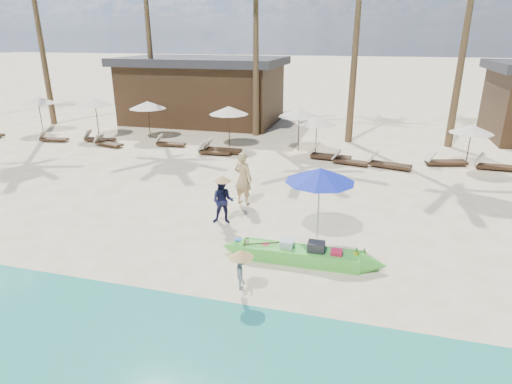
# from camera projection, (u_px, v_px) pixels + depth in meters

# --- Properties ---
(ground) EXTENTS (240.00, 240.00, 0.00)m
(ground) POSITION_uv_depth(u_px,v_px,m) (237.00, 249.00, 12.08)
(ground) COLOR beige
(ground) RESTS_ON ground
(wet_sand_strip) EXTENTS (240.00, 4.50, 0.01)m
(wet_sand_strip) POSITION_uv_depth(u_px,v_px,m) (151.00, 377.00, 7.56)
(wet_sand_strip) COLOR tan
(wet_sand_strip) RESTS_ON ground
(green_canoe) EXTENTS (4.95, 0.71, 0.63)m
(green_canoe) POSITION_uv_depth(u_px,v_px,m) (301.00, 255.00, 11.34)
(green_canoe) COLOR green
(green_canoe) RESTS_ON ground
(tourist) EXTENTS (0.79, 0.62, 1.90)m
(tourist) POSITION_uv_depth(u_px,v_px,m) (243.00, 179.00, 15.00)
(tourist) COLOR tan
(tourist) RESTS_ON ground
(vendor_green) EXTENTS (0.79, 0.66, 1.47)m
(vendor_green) POSITION_uv_depth(u_px,v_px,m) (223.00, 201.00, 13.54)
(vendor_green) COLOR #15173B
(vendor_green) RESTS_ON ground
(vendor_yellow) EXTENTS (0.53, 0.65, 0.88)m
(vendor_yellow) POSITION_uv_depth(u_px,v_px,m) (241.00, 272.00, 9.72)
(vendor_yellow) COLOR gray
(vendor_yellow) RESTS_ON ground
(blue_umbrella) EXTENTS (2.01, 2.01, 2.17)m
(blue_umbrella) POSITION_uv_depth(u_px,v_px,m) (320.00, 175.00, 12.12)
(blue_umbrella) COLOR #99999E
(blue_umbrella) RESTS_ON ground
(resort_parasol_1) EXTENTS (2.11, 2.11, 2.17)m
(resort_parasol_1) POSITION_uv_depth(u_px,v_px,m) (38.00, 100.00, 26.00)
(resort_parasol_1) COLOR #362216
(resort_parasol_1) RESTS_ON ground
(resort_parasol_2) EXTENTS (2.21, 2.21, 2.28)m
(resort_parasol_2) POSITION_uv_depth(u_px,v_px,m) (95.00, 102.00, 24.73)
(resort_parasol_2) COLOR #362216
(resort_parasol_2) RESTS_ON ground
(lounger_2_left) EXTENTS (1.68, 0.75, 0.55)m
(lounger_2_left) POSITION_uv_depth(u_px,v_px,m) (52.00, 138.00, 24.19)
(lounger_2_left) COLOR #362216
(lounger_2_left) RESTS_ON ground
(resort_parasol_3) EXTENTS (2.09, 2.09, 2.15)m
(resort_parasol_3) POSITION_uv_depth(u_px,v_px,m) (148.00, 105.00, 24.33)
(resort_parasol_3) COLOR #362216
(resort_parasol_3) RESTS_ON ground
(lounger_3_left) EXTENTS (1.80, 0.74, 0.59)m
(lounger_3_left) POSITION_uv_depth(u_px,v_px,m) (98.00, 138.00, 24.12)
(lounger_3_left) COLOR #362216
(lounger_3_left) RESTS_ON ground
(lounger_3_right) EXTENTS (1.77, 0.86, 0.58)m
(lounger_3_right) POSITION_uv_depth(u_px,v_px,m) (107.00, 143.00, 23.15)
(lounger_3_right) COLOR #362216
(lounger_3_right) RESTS_ON ground
(resort_parasol_4) EXTENTS (2.10, 2.10, 2.16)m
(resort_parasol_4) POSITION_uv_depth(u_px,v_px,m) (229.00, 110.00, 22.55)
(resort_parasol_4) COLOR #362216
(resort_parasol_4) RESTS_ON ground
(lounger_4_left) EXTENTS (1.67, 0.63, 0.56)m
(lounger_4_left) POSITION_uv_depth(u_px,v_px,m) (169.00, 143.00, 23.17)
(lounger_4_left) COLOR #362216
(lounger_4_left) RESTS_ON ground
(lounger_4_right) EXTENTS (1.73, 0.63, 0.58)m
(lounger_4_right) POSITION_uv_depth(u_px,v_px,m) (213.00, 151.00, 21.54)
(lounger_4_right) COLOR #362216
(lounger_4_right) RESTS_ON ground
(resort_parasol_5) EXTENTS (2.15, 2.15, 2.21)m
(resort_parasol_5) POSITION_uv_depth(u_px,v_px,m) (299.00, 113.00, 21.66)
(resort_parasol_5) COLOR #362216
(resort_parasol_5) RESTS_ON ground
(lounger_5_left) EXTENTS (1.95, 0.62, 0.66)m
(lounger_5_left) POSITION_uv_depth(u_px,v_px,m) (221.00, 149.00, 21.86)
(lounger_5_left) COLOR #362216
(lounger_5_left) RESTS_ON ground
(resort_parasol_6) EXTENTS (1.90, 1.90, 1.96)m
(resort_parasol_6) POSITION_uv_depth(u_px,v_px,m) (317.00, 121.00, 20.83)
(resort_parasol_6) COLOR #362216
(resort_parasol_6) RESTS_ON ground
(lounger_6_left) EXTENTS (1.74, 0.82, 0.57)m
(lounger_6_left) POSITION_uv_depth(u_px,v_px,m) (348.00, 161.00, 19.91)
(lounger_6_left) COLOR #362216
(lounger_6_left) RESTS_ON ground
(lounger_6_right) EXTENTS (2.06, 0.84, 0.68)m
(lounger_6_right) POSITION_uv_depth(u_px,v_px,m) (328.00, 155.00, 20.67)
(lounger_6_right) COLOR #362216
(lounger_6_right) RESTS_ON ground
(resort_parasol_7) EXTENTS (1.90, 1.90, 1.96)m
(resort_parasol_7) POSITION_uv_depth(u_px,v_px,m) (472.00, 129.00, 18.97)
(resort_parasol_7) COLOR #362216
(resort_parasol_7) RESTS_ON ground
(lounger_7_left) EXTENTS (1.99, 1.05, 0.65)m
(lounger_7_left) POSITION_uv_depth(u_px,v_px,m) (387.00, 163.00, 19.37)
(lounger_7_left) COLOR #362216
(lounger_7_left) RESTS_ON ground
(lounger_7_right) EXTENTS (1.99, 1.07, 0.65)m
(lounger_7_right) POSITION_uv_depth(u_px,v_px,m) (443.00, 161.00, 19.74)
(lounger_7_right) COLOR #362216
(lounger_7_right) RESTS_ON ground
(lounger_8_left) EXTENTS (1.87, 0.63, 0.63)m
(lounger_8_left) POSITION_uv_depth(u_px,v_px,m) (494.00, 165.00, 19.11)
(lounger_8_left) COLOR #362216
(lounger_8_left) RESTS_ON ground
(pavilion_west) EXTENTS (10.80, 6.60, 4.30)m
(pavilion_west) POSITION_uv_depth(u_px,v_px,m) (203.00, 90.00, 29.15)
(pavilion_west) COLOR #362216
(pavilion_west) RESTS_ON ground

